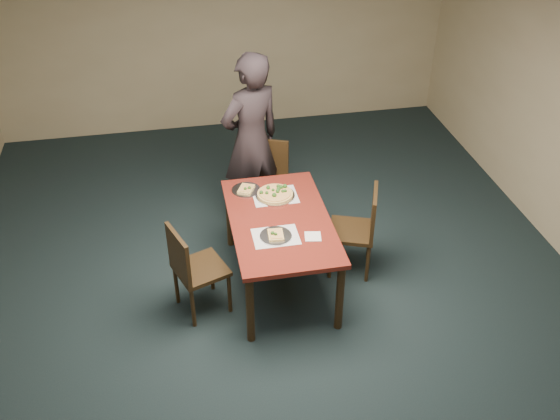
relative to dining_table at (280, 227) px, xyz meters
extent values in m
plane|color=black|center=(-0.10, -0.54, -0.66)|extent=(8.00, 8.00, 0.00)
plane|color=tan|center=(-0.10, 3.46, 0.74)|extent=(6.00, 0.00, 6.00)
plane|color=white|center=(-0.10, -0.54, 2.14)|extent=(8.00, 8.00, 0.00)
cube|color=#571711|center=(0.00, 0.00, 0.07)|extent=(0.90, 1.50, 0.04)
cylinder|color=black|center=(-0.39, -0.69, -0.31)|extent=(0.07, 0.07, 0.70)
cylinder|color=black|center=(-0.39, 0.69, -0.31)|extent=(0.07, 0.07, 0.70)
cylinder|color=black|center=(0.39, -0.69, -0.31)|extent=(0.07, 0.07, 0.70)
cylinder|color=black|center=(0.39, 0.69, -0.31)|extent=(0.07, 0.07, 0.70)
cube|color=black|center=(0.04, 1.03, -0.21)|extent=(0.55, 0.55, 0.04)
cylinder|color=black|center=(-0.19, 0.93, -0.44)|extent=(0.04, 0.04, 0.43)
cylinder|color=black|center=(-0.06, 1.26, -0.44)|extent=(0.04, 0.04, 0.43)
cylinder|color=black|center=(0.14, 0.79, -0.44)|extent=(0.04, 0.04, 0.43)
cylinder|color=black|center=(0.28, 1.13, -0.44)|extent=(0.04, 0.04, 0.43)
cube|color=black|center=(0.12, 1.20, 0.03)|extent=(0.40, 0.19, 0.44)
cube|color=black|center=(-0.75, -0.20, -0.21)|extent=(0.54, 0.54, 0.04)
cylinder|color=black|center=(-0.52, -0.31, -0.44)|extent=(0.04, 0.04, 0.43)
cylinder|color=black|center=(-0.86, -0.43, -0.44)|extent=(0.04, 0.04, 0.43)
cylinder|color=black|center=(-0.65, 0.03, -0.44)|extent=(0.04, 0.04, 0.43)
cylinder|color=black|center=(-0.99, -0.09, -0.44)|extent=(0.04, 0.04, 0.43)
cube|color=black|center=(-0.93, -0.27, 0.03)|extent=(0.18, 0.41, 0.44)
cube|color=black|center=(0.72, 0.09, -0.21)|extent=(0.54, 0.54, 0.04)
cylinder|color=black|center=(0.61, 0.32, -0.44)|extent=(0.04, 0.04, 0.43)
cylinder|color=black|center=(0.95, 0.19, -0.44)|extent=(0.04, 0.04, 0.43)
cylinder|color=black|center=(0.49, -0.02, -0.44)|extent=(0.04, 0.04, 0.43)
cylinder|color=black|center=(0.83, -0.14, -0.44)|extent=(0.04, 0.04, 0.43)
cube|color=black|center=(0.90, 0.02, 0.03)|extent=(0.18, 0.41, 0.44)
imported|color=black|center=(-0.08, 1.15, 0.29)|extent=(0.82, 0.70, 1.90)
cube|color=white|center=(0.03, 0.38, 0.09)|extent=(0.42, 0.32, 0.00)
cube|color=white|center=(-0.09, -0.25, 0.09)|extent=(0.40, 0.30, 0.00)
cylinder|color=silver|center=(0.03, 0.38, 0.10)|extent=(0.38, 0.38, 0.01)
cylinder|color=tan|center=(0.03, 0.38, 0.12)|extent=(0.34, 0.34, 0.02)
cylinder|color=#FFEA85|center=(0.03, 0.38, 0.13)|extent=(0.30, 0.30, 0.01)
sphere|color=#204916|center=(-0.02, 0.47, 0.14)|extent=(0.03, 0.03, 0.03)
sphere|color=#204916|center=(0.01, 0.41, 0.14)|extent=(0.03, 0.03, 0.03)
sphere|color=#204916|center=(-0.11, 0.39, 0.15)|extent=(0.04, 0.04, 0.04)
sphere|color=#204916|center=(0.07, 0.41, 0.15)|extent=(0.04, 0.04, 0.04)
sphere|color=#204916|center=(-0.03, 0.45, 0.14)|extent=(0.04, 0.04, 0.04)
sphere|color=#204916|center=(0.05, 0.38, 0.14)|extent=(0.03, 0.03, 0.03)
sphere|color=#204916|center=(0.12, 0.37, 0.14)|extent=(0.03, 0.03, 0.03)
sphere|color=#204916|center=(0.07, 0.46, 0.15)|extent=(0.04, 0.04, 0.04)
sphere|color=#204916|center=(0.01, 0.32, 0.15)|extent=(0.04, 0.04, 0.04)
sphere|color=#204916|center=(0.10, 0.44, 0.15)|extent=(0.04, 0.04, 0.04)
sphere|color=#204916|center=(0.10, 0.37, 0.14)|extent=(0.03, 0.03, 0.03)
sphere|color=#204916|center=(-0.05, 0.37, 0.14)|extent=(0.03, 0.03, 0.03)
sphere|color=#204916|center=(0.05, 0.39, 0.14)|extent=(0.03, 0.03, 0.03)
sphere|color=#204916|center=(0.14, 0.45, 0.15)|extent=(0.04, 0.04, 0.04)
cylinder|color=silver|center=(-0.09, -0.25, 0.10)|extent=(0.28, 0.28, 0.01)
cube|color=tan|center=(-0.09, -0.25, 0.11)|extent=(0.14, 0.18, 0.02)
cube|color=#FFEA85|center=(-0.09, -0.25, 0.12)|extent=(0.11, 0.15, 0.01)
sphere|color=#204916|center=(-0.09, -0.27, 0.13)|extent=(0.03, 0.03, 0.03)
sphere|color=#204916|center=(-0.11, -0.25, 0.14)|extent=(0.03, 0.03, 0.03)
cylinder|color=silver|center=(-0.23, 0.53, 0.10)|extent=(0.28, 0.28, 0.01)
cube|color=tan|center=(-0.23, 0.53, 0.11)|extent=(0.19, 0.21, 0.02)
cube|color=#FFEA85|center=(-0.23, 0.53, 0.12)|extent=(0.15, 0.17, 0.01)
sphere|color=#204916|center=(-0.20, 0.51, 0.13)|extent=(0.03, 0.03, 0.03)
sphere|color=#204916|center=(-0.24, 0.50, 0.13)|extent=(0.03, 0.03, 0.03)
cube|color=white|center=(0.23, -0.31, 0.09)|extent=(0.16, 0.16, 0.01)
camera|label=1|loc=(-0.87, -4.49, 3.37)|focal=40.00mm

